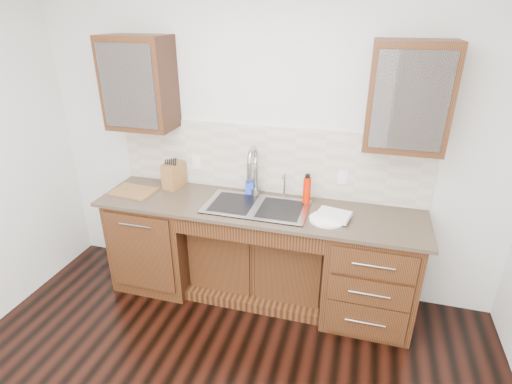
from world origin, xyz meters
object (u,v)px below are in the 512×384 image
(water_bottle, at_px, (307,191))
(knife_block, at_px, (174,175))
(cutting_board, at_px, (133,191))
(soap_bottle, at_px, (250,184))
(plate, at_px, (327,219))

(water_bottle, distance_m, knife_block, 1.21)
(cutting_board, bearing_deg, knife_block, 35.44)
(water_bottle, distance_m, cutting_board, 1.52)
(soap_bottle, height_order, cutting_board, soap_bottle)
(soap_bottle, relative_size, cutting_board, 0.45)
(water_bottle, distance_m, plate, 0.33)
(water_bottle, bearing_deg, plate, -50.55)
(knife_block, bearing_deg, soap_bottle, 14.38)
(knife_block, xyz_separation_m, cutting_board, (-0.30, -0.21, -0.11))
(water_bottle, bearing_deg, cutting_board, -172.76)
(plate, bearing_deg, cutting_board, 178.19)
(plate, xyz_separation_m, cutting_board, (-1.70, 0.05, 0.00))
(plate, relative_size, cutting_board, 0.74)
(plate, bearing_deg, knife_block, 169.34)
(water_bottle, xyz_separation_m, knife_block, (-1.21, 0.02, -0.00))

